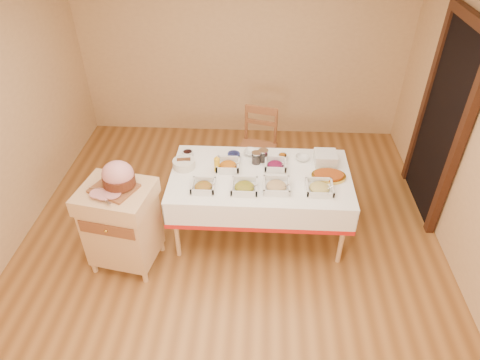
# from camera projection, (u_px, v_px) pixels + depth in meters

# --- Properties ---
(room_shell) EXTENTS (5.00, 5.00, 5.00)m
(room_shell) POSITION_uv_depth(u_px,v_px,m) (228.00, 144.00, 3.76)
(room_shell) COLOR #935E2D
(room_shell) RESTS_ON ground
(doorway) EXTENTS (0.09, 1.10, 2.20)m
(doorway) POSITION_uv_depth(u_px,v_px,m) (443.00, 120.00, 4.50)
(doorway) COLOR black
(doorway) RESTS_ON ground
(dining_table) EXTENTS (1.82, 1.02, 0.76)m
(dining_table) POSITION_uv_depth(u_px,v_px,m) (260.00, 187.00, 4.41)
(dining_table) COLOR #DAAC78
(dining_table) RESTS_ON ground
(butcher_cart) EXTENTS (0.74, 0.65, 0.92)m
(butcher_cart) POSITION_uv_depth(u_px,v_px,m) (121.00, 222.00, 4.09)
(butcher_cart) COLOR #DAAC78
(butcher_cart) RESTS_ON ground
(dining_chair) EXTENTS (0.52, 0.51, 0.97)m
(dining_chair) POSITION_uv_depth(u_px,v_px,m) (257.00, 146.00, 5.23)
(dining_chair) COLOR brown
(dining_chair) RESTS_ON ground
(ham_on_board) EXTENTS (0.41, 0.39, 0.27)m
(ham_on_board) POSITION_uv_depth(u_px,v_px,m) (118.00, 177.00, 3.81)
(ham_on_board) COLOR brown
(ham_on_board) RESTS_ON butcher_cart
(serving_dish_a) EXTENTS (0.23, 0.23, 0.10)m
(serving_dish_a) POSITION_uv_depth(u_px,v_px,m) (203.00, 186.00, 4.10)
(serving_dish_a) COLOR silver
(serving_dish_a) RESTS_ON dining_table
(serving_dish_b) EXTENTS (0.25, 0.25, 0.10)m
(serving_dish_b) POSITION_uv_depth(u_px,v_px,m) (244.00, 187.00, 4.10)
(serving_dish_b) COLOR silver
(serving_dish_b) RESTS_ON dining_table
(serving_dish_c) EXTENTS (0.26, 0.26, 0.10)m
(serving_dish_c) POSITION_uv_depth(u_px,v_px,m) (276.00, 186.00, 4.10)
(serving_dish_c) COLOR silver
(serving_dish_c) RESTS_ON dining_table
(serving_dish_d) EXTENTS (0.26, 0.26, 0.10)m
(serving_dish_d) POSITION_uv_depth(u_px,v_px,m) (320.00, 188.00, 4.09)
(serving_dish_d) COLOR silver
(serving_dish_d) RESTS_ON dining_table
(serving_dish_e) EXTENTS (0.25, 0.23, 0.11)m
(serving_dish_e) POSITION_uv_depth(u_px,v_px,m) (228.00, 165.00, 4.38)
(serving_dish_e) COLOR silver
(serving_dish_e) RESTS_ON dining_table
(serving_dish_f) EXTENTS (0.23, 0.22, 0.11)m
(serving_dish_f) POSITION_uv_depth(u_px,v_px,m) (275.00, 165.00, 4.39)
(serving_dish_f) COLOR silver
(serving_dish_f) RESTS_ON dining_table
(small_bowl_left) EXTENTS (0.12, 0.12, 0.05)m
(small_bowl_left) POSITION_uv_depth(u_px,v_px,m) (188.00, 153.00, 4.57)
(small_bowl_left) COLOR silver
(small_bowl_left) RESTS_ON dining_table
(small_bowl_mid) EXTENTS (0.13, 0.13, 0.06)m
(small_bowl_mid) POSITION_uv_depth(u_px,v_px,m) (234.00, 155.00, 4.54)
(small_bowl_mid) COLOR navy
(small_bowl_mid) RESTS_ON dining_table
(small_bowl_right) EXTENTS (0.11, 0.11, 0.05)m
(small_bowl_right) POSITION_uv_depth(u_px,v_px,m) (283.00, 157.00, 4.52)
(small_bowl_right) COLOR silver
(small_bowl_right) RESTS_ON dining_table
(bowl_white_imported) EXTENTS (0.19, 0.19, 0.04)m
(bowl_white_imported) POSITION_uv_depth(u_px,v_px,m) (252.00, 152.00, 4.60)
(bowl_white_imported) COLOR silver
(bowl_white_imported) RESTS_ON dining_table
(bowl_small_imported) EXTENTS (0.17, 0.17, 0.04)m
(bowl_small_imported) POSITION_uv_depth(u_px,v_px,m) (302.00, 158.00, 4.51)
(bowl_small_imported) COLOR silver
(bowl_small_imported) RESTS_ON dining_table
(preserve_jar_left) EXTENTS (0.10, 0.10, 0.13)m
(preserve_jar_left) POSITION_uv_depth(u_px,v_px,m) (256.00, 158.00, 4.45)
(preserve_jar_left) COLOR silver
(preserve_jar_left) RESTS_ON dining_table
(preserve_jar_right) EXTENTS (0.10, 0.10, 0.13)m
(preserve_jar_right) POSITION_uv_depth(u_px,v_px,m) (263.00, 156.00, 4.48)
(preserve_jar_right) COLOR silver
(preserve_jar_right) RESTS_ON dining_table
(mustard_bottle) EXTENTS (0.06, 0.06, 0.19)m
(mustard_bottle) POSITION_uv_depth(u_px,v_px,m) (217.00, 164.00, 4.32)
(mustard_bottle) COLOR gold
(mustard_bottle) RESTS_ON dining_table
(bread_basket) EXTENTS (0.23, 0.23, 0.10)m
(bread_basket) POSITION_uv_depth(u_px,v_px,m) (184.00, 164.00, 4.39)
(bread_basket) COLOR silver
(bread_basket) RESTS_ON dining_table
(plate_stack) EXTENTS (0.22, 0.22, 0.12)m
(plate_stack) POSITION_uv_depth(u_px,v_px,m) (325.00, 158.00, 4.44)
(plate_stack) COLOR silver
(plate_stack) RESTS_ON dining_table
(brass_platter) EXTENTS (0.35, 0.25, 0.05)m
(brass_platter) POSITION_uv_depth(u_px,v_px,m) (329.00, 176.00, 4.26)
(brass_platter) COLOR gold
(brass_platter) RESTS_ON dining_table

